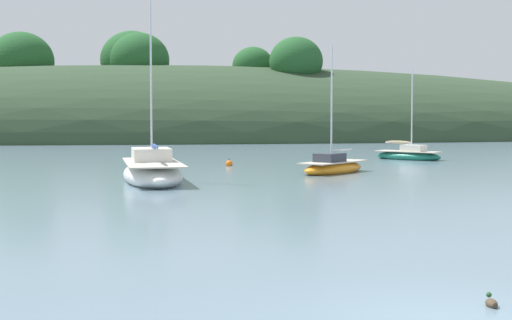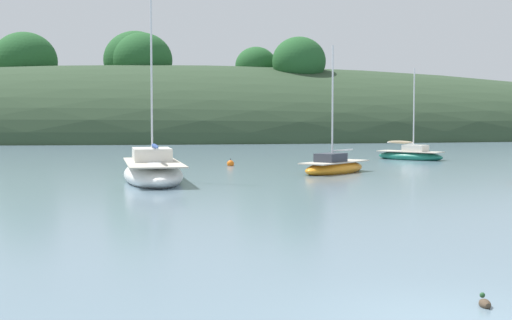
{
  "view_description": "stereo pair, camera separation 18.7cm",
  "coord_description": "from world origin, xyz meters",
  "px_view_note": "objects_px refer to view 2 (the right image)",
  "views": [
    {
      "loc": [
        -4.64,
        -10.2,
        3.12
      ],
      "look_at": [
        0.0,
        20.0,
        1.2
      ],
      "focal_mm": 50.71,
      "sensor_mm": 36.0,
      "label": 1
    },
    {
      "loc": [
        -4.46,
        -10.23,
        3.12
      ],
      "look_at": [
        0.0,
        20.0,
        1.2
      ],
      "focal_mm": 50.71,
      "sensor_mm": 36.0,
      "label": 2
    }
  ],
  "objects_px": {
    "sailboat_grey_yawl": "(153,172)",
    "duck_straggler": "(485,303)",
    "mooring_buoy_inner": "(231,164)",
    "sailboat_black_sloop": "(411,155)",
    "sailboat_red_portside": "(334,167)"
  },
  "relations": [
    {
      "from": "sailboat_red_portside",
      "to": "mooring_buoy_inner",
      "type": "distance_m",
      "value": 7.96
    },
    {
      "from": "sailboat_red_portside",
      "to": "mooring_buoy_inner",
      "type": "bearing_deg",
      "value": 127.9
    },
    {
      "from": "sailboat_red_portside",
      "to": "duck_straggler",
      "type": "bearing_deg",
      "value": -99.37
    },
    {
      "from": "sailboat_grey_yawl",
      "to": "mooring_buoy_inner",
      "type": "bearing_deg",
      "value": 64.59
    },
    {
      "from": "mooring_buoy_inner",
      "to": "sailboat_red_portside",
      "type": "bearing_deg",
      "value": -52.1
    },
    {
      "from": "sailboat_black_sloop",
      "to": "duck_straggler",
      "type": "height_order",
      "value": "sailboat_black_sloop"
    },
    {
      "from": "sailboat_black_sloop",
      "to": "duck_straggler",
      "type": "distance_m",
      "value": 39.07
    },
    {
      "from": "mooring_buoy_inner",
      "to": "duck_straggler",
      "type": "relative_size",
      "value": 1.27
    },
    {
      "from": "sailboat_grey_yawl",
      "to": "duck_straggler",
      "type": "distance_m",
      "value": 23.49
    },
    {
      "from": "sailboat_grey_yawl",
      "to": "mooring_buoy_inner",
      "type": "xyz_separation_m",
      "value": [
        4.75,
        9.99,
        -0.34
      ]
    },
    {
      "from": "sailboat_grey_yawl",
      "to": "sailboat_black_sloop",
      "type": "height_order",
      "value": "sailboat_grey_yawl"
    },
    {
      "from": "mooring_buoy_inner",
      "to": "duck_straggler",
      "type": "xyz_separation_m",
      "value": [
        0.5,
        -32.88,
        -0.07
      ]
    },
    {
      "from": "sailboat_grey_yawl",
      "to": "sailboat_red_portside",
      "type": "relative_size",
      "value": 1.37
    },
    {
      "from": "sailboat_black_sloop",
      "to": "sailboat_red_portside",
      "type": "relative_size",
      "value": 0.93
    },
    {
      "from": "sailboat_grey_yawl",
      "to": "sailboat_red_portside",
      "type": "xyz_separation_m",
      "value": [
        9.63,
        3.71,
        -0.14
      ]
    }
  ]
}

